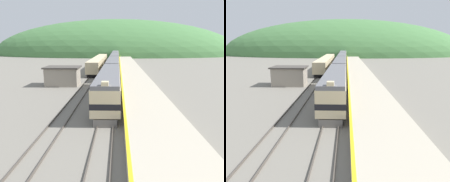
{
  "view_description": "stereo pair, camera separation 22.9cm",
  "coord_description": "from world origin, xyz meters",
  "views": [
    {
      "loc": [
        1.14,
        0.86,
        7.58
      ],
      "look_at": [
        0.49,
        24.75,
        2.28
      ],
      "focal_mm": 35.0,
      "sensor_mm": 36.0,
      "label": 1
    },
    {
      "loc": [
        1.37,
        0.87,
        7.58
      ],
      "look_at": [
        0.49,
        24.75,
        2.28
      ],
      "focal_mm": 35.0,
      "sensor_mm": 36.0,
      "label": 2
    }
  ],
  "objects": [
    {
      "name": "track_siding",
      "position": [
        -4.52,
        70.0,
        0.08
      ],
      "size": [
        1.52,
        180.0,
        0.16
      ],
      "color": "#4C443D",
      "rests_on": "ground"
    },
    {
      "name": "distant_hills",
      "position": [
        0.0,
        143.71,
        0.0
      ],
      "size": [
        155.95,
        70.18,
        43.65
      ],
      "color": "#477A42",
      "rests_on": "ground"
    },
    {
      "name": "siding_train",
      "position": [
        -4.52,
        66.04,
        1.77
      ],
      "size": [
        2.9,
        37.0,
        3.42
      ],
      "color": "black",
      "rests_on": "ground"
    },
    {
      "name": "carriage_third",
      "position": [
        0.0,
        76.08,
        2.1
      ],
      "size": [
        2.85,
        22.45,
        3.86
      ],
      "color": "black",
      "rests_on": "ground"
    },
    {
      "name": "express_train_lead_car",
      "position": [
        0.0,
        29.81,
        2.11
      ],
      "size": [
        2.86,
        21.2,
        4.22
      ],
      "color": "black",
      "rests_on": "ground"
    },
    {
      "name": "platform",
      "position": [
        4.5,
        50.0,
        0.49
      ],
      "size": [
        5.59,
        140.0,
        0.98
      ],
      "color": "#B2A893",
      "rests_on": "ground"
    },
    {
      "name": "carriage_fourth",
      "position": [
        0.0,
        99.41,
        2.1
      ],
      "size": [
        2.85,
        22.45,
        3.86
      ],
      "color": "black",
      "rests_on": "ground"
    },
    {
      "name": "track_main",
      "position": [
        0.0,
        70.0,
        0.08
      ],
      "size": [
        1.52,
        180.0,
        0.16
      ],
      "color": "#4C443D",
      "rests_on": "ground"
    },
    {
      "name": "station_shed",
      "position": [
        -8.81,
        39.74,
        1.73
      ],
      "size": [
        6.19,
        4.57,
        3.4
      ],
      "color": "gray",
      "rests_on": "ground"
    },
    {
      "name": "carriage_second",
      "position": [
        0.0,
        52.75,
        2.1
      ],
      "size": [
        2.85,
        22.45,
        3.86
      ],
      "color": "black",
      "rests_on": "ground"
    }
  ]
}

